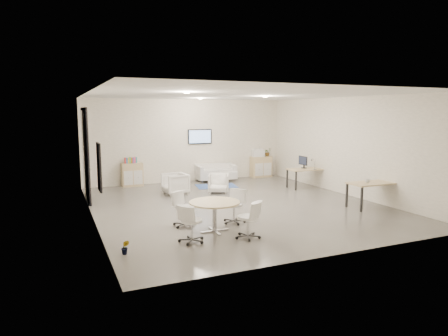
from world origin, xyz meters
name	(u,v)px	position (x,y,z in m)	size (l,w,h in m)	color
room_shell	(236,151)	(0.00, 0.00, 1.60)	(9.60, 10.60, 4.80)	#514E4A
glass_door	(85,152)	(-3.95, 2.51, 1.50)	(0.09, 1.90, 2.85)	black
artwork	(99,167)	(-3.97, -1.60, 1.55)	(0.05, 0.54, 1.04)	black
wall_tv	(200,137)	(0.50, 4.46, 1.75)	(0.98, 0.06, 0.58)	black
ceiling_spots	(219,96)	(-0.20, 0.83, 3.18)	(3.14, 4.14, 0.03)	#FFEAC6
sideboard_left	(132,175)	(-2.22, 4.28, 0.43)	(0.76, 0.40, 0.85)	tan
sideboard_right	(261,167)	(3.15, 4.26, 0.43)	(0.87, 0.42, 0.87)	tan
books	(131,160)	(-2.26, 4.28, 0.96)	(0.44, 0.14, 0.22)	red
printer	(258,153)	(2.99, 4.27, 1.02)	(0.52, 0.46, 0.33)	white
loveseat	(216,173)	(1.03, 4.11, 0.31)	(1.59, 0.88, 0.57)	beige
blue_rug	(216,186)	(0.61, 3.02, 0.01)	(1.45, 0.97, 0.01)	#2C4E88
armchair_left	(175,183)	(-1.18, 2.27, 0.38)	(0.74, 0.70, 0.77)	beige
armchair_right	(218,182)	(0.23, 1.91, 0.35)	(0.68, 0.63, 0.70)	beige
desk_rear	(306,171)	(3.48, 1.49, 0.62)	(1.36, 0.73, 0.69)	tan
desk_front	(372,185)	(3.46, -1.79, 0.65)	(1.41, 0.72, 0.73)	tan
monitor	(303,162)	(3.44, 1.64, 0.93)	(0.20, 0.50, 0.44)	black
round_table	(214,205)	(-1.56, -2.18, 0.62)	(1.15, 1.15, 0.70)	tan
meeting_chairs	(215,214)	(-1.56, -2.18, 0.41)	(2.23, 2.23, 0.82)	white
plant_cabinet	(267,153)	(3.43, 4.25, 1.00)	(0.30, 0.33, 0.26)	#3F7F3F
plant_floor	(125,251)	(-3.69, -2.87, 0.06)	(0.16, 0.28, 0.13)	#3F7F3F
cup	(368,181)	(3.27, -1.78, 0.79)	(0.13, 0.10, 0.13)	white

